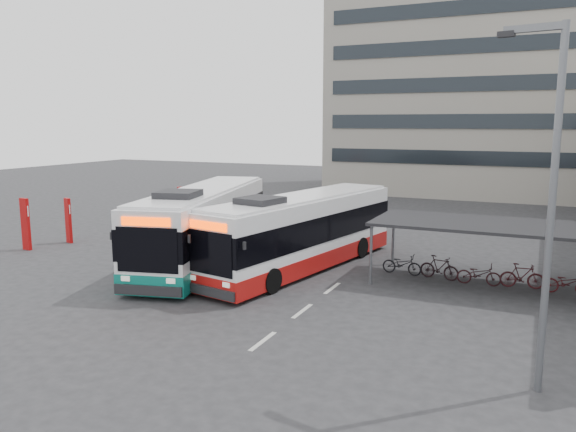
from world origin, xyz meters
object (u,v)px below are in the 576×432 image
at_px(bus_main, 302,232).
at_px(lamp_post, 548,189).
at_px(bus_teal, 204,225).
at_px(pedestrian, 164,248).

relative_size(bus_main, lamp_post, 1.41).
bearing_deg(bus_teal, bus_main, -5.87).
bearing_deg(bus_main, pedestrian, -149.83).
distance_m(bus_teal, lamp_post, 16.68).
relative_size(pedestrian, lamp_post, 0.19).
height_order(bus_teal, pedestrian, bus_teal).
xyz_separation_m(bus_teal, lamp_post, (14.45, -7.69, 3.22)).
height_order(bus_main, lamp_post, lamp_post).
relative_size(bus_teal, pedestrian, 7.87).
relative_size(bus_main, bus_teal, 0.95).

